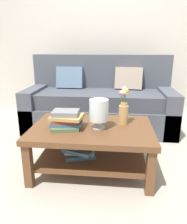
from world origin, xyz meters
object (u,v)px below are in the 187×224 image
object	(u,v)px
couch	(100,103)
flower_pitcher	(124,109)
glass_hurricane_vase	(99,111)
coffee_table	(91,139)
book_stack_main	(66,120)

from	to	relation	value
couch	flower_pitcher	xyz separation A→B (m)	(0.31, -1.11, 0.23)
glass_hurricane_vase	flower_pitcher	bearing A→B (deg)	32.30
glass_hurricane_vase	coffee_table	bearing A→B (deg)	161.39
couch	glass_hurricane_vase	bearing A→B (deg)	-86.12
couch	coffee_table	distance (m)	1.23
book_stack_main	flower_pitcher	bearing A→B (deg)	18.14
flower_pitcher	glass_hurricane_vase	bearing A→B (deg)	-147.70
flower_pitcher	book_stack_main	bearing A→B (deg)	-161.86
flower_pitcher	couch	bearing A→B (deg)	105.78
coffee_table	book_stack_main	distance (m)	0.31
couch	glass_hurricane_vase	distance (m)	1.28
coffee_table	book_stack_main	size ratio (longest dim) A/B	3.73
glass_hurricane_vase	couch	bearing A→B (deg)	93.88
couch	book_stack_main	xyz separation A→B (m)	(-0.21, -1.28, 0.17)
couch	flower_pitcher	bearing A→B (deg)	-74.22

